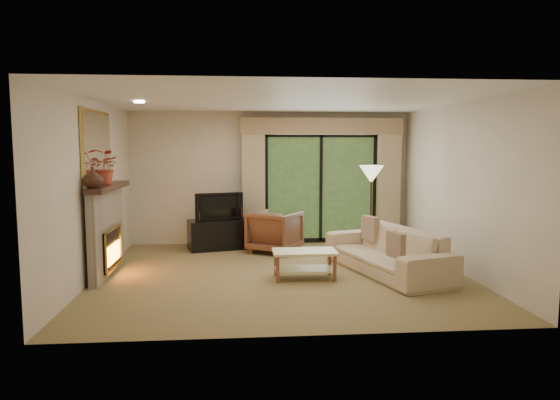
{
  "coord_description": "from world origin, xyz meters",
  "views": [
    {
      "loc": [
        -0.65,
        -7.39,
        1.93
      ],
      "look_at": [
        0.0,
        0.3,
        1.1
      ],
      "focal_mm": 32.0,
      "sensor_mm": 36.0,
      "label": 1
    }
  ],
  "objects": [
    {
      "name": "curtain_left",
      "position": [
        -0.35,
        2.34,
        1.2
      ],
      "size": [
        0.45,
        0.18,
        2.35
      ],
      "primitive_type": "cube",
      "color": "tan",
      "rests_on": "floor"
    },
    {
      "name": "fireplace",
      "position": [
        -2.63,
        0.2,
        0.69
      ],
      "size": [
        0.24,
        1.7,
        1.37
      ],
      "primitive_type": null,
      "color": "gray",
      "rests_on": "floor"
    },
    {
      "name": "sliding_door",
      "position": [
        1.0,
        2.45,
        1.1
      ],
      "size": [
        2.26,
        0.1,
        2.16
      ],
      "primitive_type": null,
      "color": "black",
      "rests_on": "floor"
    },
    {
      "name": "wall_front",
      "position": [
        0.0,
        -2.5,
        1.3
      ],
      "size": [
        5.0,
        0.0,
        5.0
      ],
      "primitive_type": "plane",
      "rotation": [
        -1.57,
        0.0,
        0.0
      ],
      "color": "beige",
      "rests_on": "ground"
    },
    {
      "name": "wall_back",
      "position": [
        0.0,
        2.5,
        1.3
      ],
      "size": [
        5.0,
        0.0,
        5.0
      ],
      "primitive_type": "plane",
      "rotation": [
        1.57,
        0.0,
        0.0
      ],
      "color": "beige",
      "rests_on": "ground"
    },
    {
      "name": "pillow_near",
      "position": [
        1.53,
        -0.73,
        0.57
      ],
      "size": [
        0.19,
        0.37,
        0.35
      ],
      "primitive_type": "cube",
      "rotation": [
        0.0,
        0.0,
        0.28
      ],
      "color": "#4C3226",
      "rests_on": "sofa"
    },
    {
      "name": "wall_left",
      "position": [
        -2.75,
        0.0,
        1.3
      ],
      "size": [
        0.0,
        5.0,
        5.0
      ],
      "primitive_type": "plane",
      "rotation": [
        1.57,
        0.0,
        1.57
      ],
      "color": "beige",
      "rests_on": "ground"
    },
    {
      "name": "branches",
      "position": [
        -2.61,
        0.18,
        1.63
      ],
      "size": [
        0.55,
        0.5,
        0.51
      ],
      "primitive_type": "imported",
      "rotation": [
        0.0,
        0.0,
        -0.25
      ],
      "color": "#A93F2A",
      "rests_on": "fireplace"
    },
    {
      "name": "pillow_far",
      "position": [
        1.53,
        0.62,
        0.58
      ],
      "size": [
        0.21,
        0.42,
        0.4
      ],
      "primitive_type": "cube",
      "rotation": [
        0.0,
        0.0,
        0.28
      ],
      "color": "#4C3226",
      "rests_on": "sofa"
    },
    {
      "name": "floor",
      "position": [
        0.0,
        0.0,
        0.0
      ],
      "size": [
        5.5,
        5.5,
        0.0
      ],
      "primitive_type": "plane",
      "color": "olive",
      "rests_on": "ground"
    },
    {
      "name": "curtain_right",
      "position": [
        2.35,
        2.34,
        1.2
      ],
      "size": [
        0.45,
        0.18,
        2.35
      ],
      "primitive_type": "cube",
      "color": "tan",
      "rests_on": "floor"
    },
    {
      "name": "sofa",
      "position": [
        1.61,
        -0.06,
        0.34
      ],
      "size": [
        1.54,
        2.51,
        0.69
      ],
      "primitive_type": "imported",
      "rotation": [
        0.0,
        0.0,
        -1.29
      ],
      "color": "tan",
      "rests_on": "floor"
    },
    {
      "name": "media_console",
      "position": [
        -1.02,
        1.95,
        0.28
      ],
      "size": [
        1.2,
        0.76,
        0.56
      ],
      "primitive_type": "cube",
      "rotation": [
        0.0,
        0.0,
        0.25
      ],
      "color": "black",
      "rests_on": "floor"
    },
    {
      "name": "ceiling",
      "position": [
        0.0,
        0.0,
        2.6
      ],
      "size": [
        5.5,
        5.5,
        0.0
      ],
      "primitive_type": "plane",
      "rotation": [
        3.14,
        0.0,
        0.0
      ],
      "color": "white",
      "rests_on": "ground"
    },
    {
      "name": "wall_right",
      "position": [
        2.75,
        0.0,
        1.3
      ],
      "size": [
        0.0,
        5.0,
        5.0
      ],
      "primitive_type": "plane",
      "rotation": [
        1.57,
        0.0,
        -1.57
      ],
      "color": "beige",
      "rests_on": "ground"
    },
    {
      "name": "vase",
      "position": [
        -2.61,
        -0.47,
        1.51
      ],
      "size": [
        0.34,
        0.34,
        0.29
      ],
      "primitive_type": "imported",
      "rotation": [
        0.0,
        0.0,
        -0.25
      ],
      "color": "#361F17",
      "rests_on": "fireplace"
    },
    {
      "name": "armchair",
      "position": [
        0.02,
        1.59,
        0.38
      ],
      "size": [
        1.13,
        1.14,
        0.76
      ],
      "primitive_type": "imported",
      "rotation": [
        0.0,
        0.0,
        2.59
      ],
      "color": "brown",
      "rests_on": "floor"
    },
    {
      "name": "cornice",
      "position": [
        1.0,
        2.36,
        2.32
      ],
      "size": [
        3.2,
        0.24,
        0.32
      ],
      "primitive_type": "cube",
      "color": "#9E7E5B",
      "rests_on": "wall_back"
    },
    {
      "name": "tv",
      "position": [
        -1.02,
        1.95,
        0.82
      ],
      "size": [
        0.9,
        0.34,
        0.52
      ],
      "primitive_type": "imported",
      "rotation": [
        0.0,
        0.0,
        0.25
      ],
      "color": "black",
      "rests_on": "media_console"
    },
    {
      "name": "coffee_table",
      "position": [
        0.31,
        -0.29,
        0.21
      ],
      "size": [
        0.93,
        0.52,
        0.42
      ],
      "primitive_type": null,
      "rotation": [
        0.0,
        0.0,
        -0.01
      ],
      "color": "#F5DF93",
      "rests_on": "floor"
    },
    {
      "name": "floor_lamp",
      "position": [
        1.71,
        1.27,
        0.8
      ],
      "size": [
        0.54,
        0.54,
        1.59
      ],
      "primitive_type": null,
      "rotation": [
        0.0,
        0.0,
        0.33
      ],
      "color": "beige",
      "rests_on": "floor"
    },
    {
      "name": "mirror",
      "position": [
        -2.71,
        0.2,
        1.95
      ],
      "size": [
        0.07,
        1.45,
        1.02
      ],
      "primitive_type": null,
      "color": "gold",
      "rests_on": "wall_left"
    }
  ]
}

